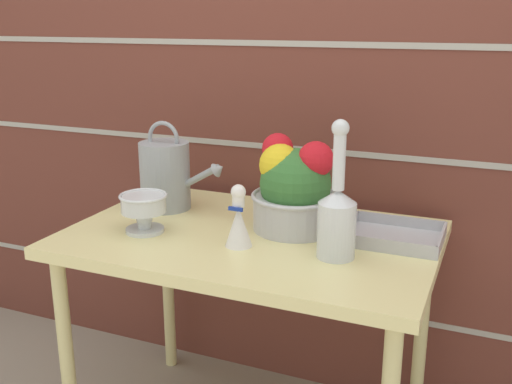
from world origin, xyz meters
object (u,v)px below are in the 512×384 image
crystal_pedestal_bowl (144,208)px  watering_can (166,174)px  flower_planter (294,189)px  wire_tray (394,237)px  glass_decanter (337,216)px  figurine_vase (239,221)px

crystal_pedestal_bowl → watering_can: bearing=104.6°
watering_can → crystal_pedestal_bowl: watering_can is taller
flower_planter → wire_tray: 0.33m
glass_decanter → wire_tray: 0.25m
crystal_pedestal_bowl → glass_decanter: bearing=3.1°
wire_tray → flower_planter: bearing=-176.6°
watering_can → glass_decanter: glass_decanter is taller
glass_decanter → flower_planter: bearing=136.8°
crystal_pedestal_bowl → flower_planter: flower_planter is taller
watering_can → glass_decanter: size_ratio=0.83×
watering_can → figurine_vase: bearing=-31.4°
watering_can → flower_planter: watering_can is taller
watering_can → flower_planter: bearing=-3.6°
crystal_pedestal_bowl → flower_planter: 0.46m
glass_decanter → wire_tray: bearing=56.9°
glass_decanter → watering_can: bearing=162.9°
crystal_pedestal_bowl → glass_decanter: (0.59, 0.03, 0.04)m
flower_planter → figurine_vase: flower_planter is taller
crystal_pedestal_bowl → wire_tray: (0.71, 0.22, -0.07)m
watering_can → glass_decanter: 0.68m
glass_decanter → figurine_vase: bearing=-174.4°
figurine_vase → wire_tray: figurine_vase is taller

